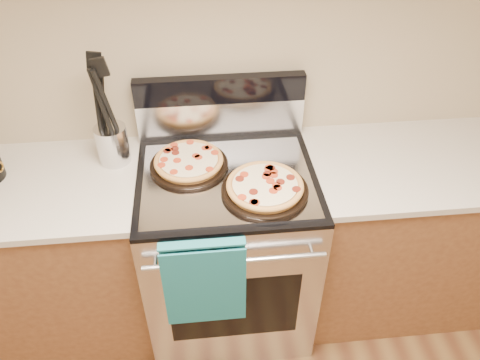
{
  "coord_description": "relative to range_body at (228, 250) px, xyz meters",
  "views": [
    {
      "loc": [
        -0.1,
        0.11,
        2.16
      ],
      "look_at": [
        0.05,
        1.55,
        0.97
      ],
      "focal_mm": 35.0,
      "sensor_mm": 36.0,
      "label": 1
    }
  ],
  "objects": [
    {
      "name": "pepperoni_pizza_back",
      "position": [
        -0.16,
        0.07,
        0.5
      ],
      "size": [
        0.4,
        0.4,
        0.04
      ],
      "primitive_type": null,
      "rotation": [
        0.0,
        0.0,
        -0.26
      ],
      "color": "#BE7E3A",
      "rests_on": "foil_sheet"
    },
    {
      "name": "countertop_left",
      "position": [
        -0.88,
        0.03,
        0.45
      ],
      "size": [
        1.02,
        0.64,
        0.03
      ],
      "primitive_type": "cube",
      "color": "#B9B1A6",
      "rests_on": "cabinet_left"
    },
    {
      "name": "cabinet_right",
      "position": [
        0.88,
        0.03,
        -0.01
      ],
      "size": [
        1.0,
        0.62,
        0.88
      ],
      "primitive_type": "cube",
      "color": "brown",
      "rests_on": "ground"
    },
    {
      "name": "range_body",
      "position": [
        0.0,
        0.0,
        0.0
      ],
      "size": [
        0.76,
        0.68,
        0.9
      ],
      "primitive_type": "cube",
      "color": "#B7B7BC",
      "rests_on": "ground"
    },
    {
      "name": "utensil_crock",
      "position": [
        -0.48,
        0.17,
        0.55
      ],
      "size": [
        0.18,
        0.18,
        0.17
      ],
      "primitive_type": "cylinder",
      "rotation": [
        0.0,
        0.0,
        0.37
      ],
      "color": "silver",
      "rests_on": "countertop_left"
    },
    {
      "name": "oven_handle",
      "position": [
        0.0,
        -0.38,
        0.35
      ],
      "size": [
        0.7,
        0.03,
        0.03
      ],
      "primitive_type": "cylinder",
      "rotation": [
        0.0,
        1.57,
        0.0
      ],
      "color": "silver",
      "rests_on": "range_body"
    },
    {
      "name": "dish_towel",
      "position": [
        -0.12,
        -0.38,
        0.25
      ],
      "size": [
        0.32,
        0.05,
        0.42
      ],
      "primitive_type": null,
      "color": "#186B7B",
      "rests_on": "oven_handle"
    },
    {
      "name": "pepperoni_pizza_front",
      "position": [
        0.14,
        -0.13,
        0.5
      ],
      "size": [
        0.38,
        0.38,
        0.05
      ],
      "primitive_type": null,
      "rotation": [
        0.0,
        0.0,
        0.1
      ],
      "color": "#BE7E3A",
      "rests_on": "foil_sheet"
    },
    {
      "name": "cooktop",
      "position": [
        0.0,
        0.0,
        0.46
      ],
      "size": [
        0.76,
        0.68,
        0.02
      ],
      "primitive_type": "cube",
      "color": "black",
      "rests_on": "range_body"
    },
    {
      "name": "wall_back",
      "position": [
        0.0,
        0.35,
        0.9
      ],
      "size": [
        4.0,
        0.0,
        4.0
      ],
      "primitive_type": "plane",
      "rotation": [
        1.57,
        0.0,
        0.0
      ],
      "color": "tan",
      "rests_on": "ground"
    },
    {
      "name": "backsplash_lower",
      "position": [
        0.0,
        0.31,
        0.56
      ],
      "size": [
        0.76,
        0.06,
        0.18
      ],
      "primitive_type": "cube",
      "color": "silver",
      "rests_on": "cooktop"
    },
    {
      "name": "foil_sheet",
      "position": [
        0.0,
        -0.03,
        0.47
      ],
      "size": [
        0.7,
        0.55,
        0.01
      ],
      "primitive_type": "cube",
      "color": "gray",
      "rests_on": "cooktop"
    },
    {
      "name": "countertop_right",
      "position": [
        0.88,
        0.03,
        0.45
      ],
      "size": [
        1.02,
        0.64,
        0.03
      ],
      "primitive_type": "cube",
      "color": "#B9B1A6",
      "rests_on": "cabinet_right"
    },
    {
      "name": "oven_window",
      "position": [
        0.0,
        -0.34,
        0.0
      ],
      "size": [
        0.56,
        0.01,
        0.4
      ],
      "primitive_type": "cube",
      "color": "black",
      "rests_on": "range_body"
    },
    {
      "name": "backsplash_upper",
      "position": [
        0.0,
        0.31,
        0.71
      ],
      "size": [
        0.76,
        0.06,
        0.12
      ],
      "primitive_type": "cube",
      "color": "black",
      "rests_on": "backsplash_lower"
    },
    {
      "name": "cabinet_left",
      "position": [
        -0.88,
        0.03,
        -0.01
      ],
      "size": [
        1.0,
        0.62,
        0.88
      ],
      "primitive_type": "cube",
      "color": "brown",
      "rests_on": "ground"
    }
  ]
}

